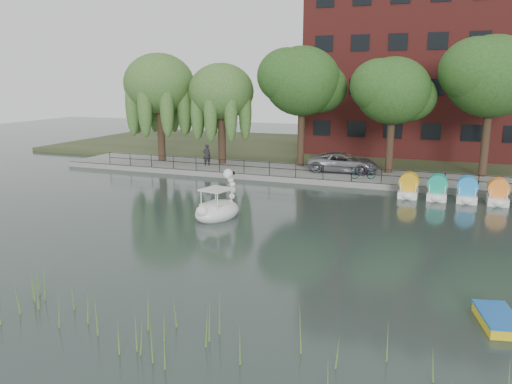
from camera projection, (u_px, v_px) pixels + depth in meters
The scene contains 18 objects.
ground_plane at pixel (216, 235), 23.74m from camera, with size 120.00×120.00×0.00m, color #364643.
promenade at pixel (306, 173), 38.27m from camera, with size 40.00×6.00×0.40m, color gray.
kerb at pixel (295, 180), 35.58m from camera, with size 40.00×0.25×0.40m, color gray.
land_strip at pixel (342, 150), 51.03m from camera, with size 60.00×22.00×0.36m, color #47512D.
railing at pixel (296, 167), 35.56m from camera, with size 32.00×0.05×1.00m.
apartment_building at pixel (420, 56), 46.53m from camera, with size 20.00×10.07×18.00m.
willow_left at pixel (159, 84), 41.79m from camera, with size 5.88×5.88×9.01m.
willow_mid at pixel (221, 92), 40.46m from camera, with size 5.32×5.32×8.15m.
broadleaf_center at pixel (302, 82), 38.93m from camera, with size 6.00×6.00×9.25m.
broadleaf_right at pixel (393, 91), 36.18m from camera, with size 5.40×5.40×8.32m.
broadleaf_far at pixel (492, 77), 34.60m from camera, with size 6.30×6.30×9.71m.
minivan at pixel (343, 161), 37.55m from camera, with size 5.97×2.74×1.66m, color gray.
bicycle at pixel (363, 172), 34.99m from camera, with size 1.72×0.60×1.00m, color gray.
pedestrian at pixel (207, 153), 40.35m from camera, with size 0.71×0.48×1.98m, color black.
swan_boat at pixel (218, 208), 26.66m from camera, with size 2.49×3.30×2.51m.
pedal_boat_row at pixel (482, 193), 29.90m from camera, with size 9.65×1.70×1.40m.
yellow_rowboat at pixel (498, 319), 15.01m from camera, with size 1.42×2.15×0.36m.
reed_bank at pixel (136, 317), 14.26m from camera, with size 24.00×2.40×1.20m.
Camera 1 is at (9.89, -20.52, 7.24)m, focal length 35.00 mm.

